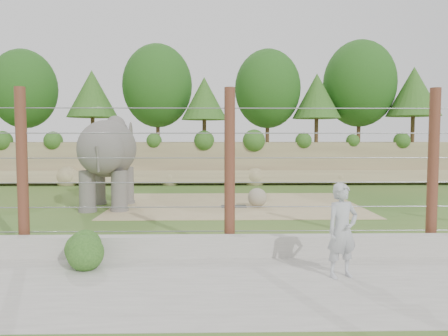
{
  "coord_description": "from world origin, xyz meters",
  "views": [
    {
      "loc": [
        -0.36,
        -15.07,
        2.79
      ],
      "look_at": [
        0.0,
        2.0,
        1.6
      ],
      "focal_mm": 35.0,
      "sensor_mm": 36.0,
      "label": 1
    }
  ],
  "objects_px": {
    "stone_ball": "(257,198)",
    "barrier_fence": "(230,170)",
    "elephant": "(108,162)",
    "zookeeper": "(342,230)"
  },
  "relations": [
    {
      "from": "elephant",
      "to": "stone_ball",
      "type": "relative_size",
      "value": 5.93
    },
    {
      "from": "stone_ball",
      "to": "zookeeper",
      "type": "xyz_separation_m",
      "value": [
        0.83,
        -8.77,
        0.55
      ]
    },
    {
      "from": "stone_ball",
      "to": "elephant",
      "type": "bearing_deg",
      "value": 178.95
    },
    {
      "from": "stone_ball",
      "to": "barrier_fence",
      "type": "height_order",
      "value": "barrier_fence"
    },
    {
      "from": "stone_ball",
      "to": "zookeeper",
      "type": "distance_m",
      "value": 8.82
    },
    {
      "from": "stone_ball",
      "to": "zookeeper",
      "type": "relative_size",
      "value": 0.4
    },
    {
      "from": "barrier_fence",
      "to": "zookeeper",
      "type": "distance_m",
      "value": 3.17
    },
    {
      "from": "elephant",
      "to": "stone_ball",
      "type": "xyz_separation_m",
      "value": [
        5.95,
        -0.11,
        -1.42
      ]
    },
    {
      "from": "elephant",
      "to": "barrier_fence",
      "type": "relative_size",
      "value": 0.22
    },
    {
      "from": "stone_ball",
      "to": "barrier_fence",
      "type": "xyz_separation_m",
      "value": [
        -1.33,
        -6.7,
        1.6
      ]
    }
  ]
}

